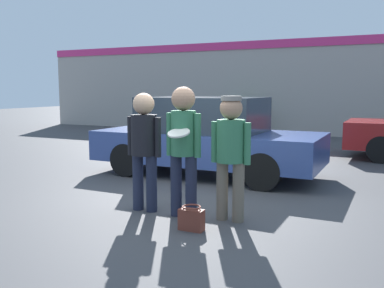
# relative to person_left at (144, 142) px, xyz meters

# --- Properties ---
(ground_plane) EXTENTS (56.00, 56.00, 0.00)m
(ground_plane) POSITION_rel_person_left_xyz_m (0.33, 0.40, -0.96)
(ground_plane) COLOR #3F3F42
(storefront_building) EXTENTS (24.00, 0.22, 3.49)m
(storefront_building) POSITION_rel_person_left_xyz_m (0.33, 10.98, 0.81)
(storefront_building) COLOR #B2A89E
(storefront_building) RESTS_ON ground
(person_left) EXTENTS (0.52, 0.35, 1.63)m
(person_left) POSITION_rel_person_left_xyz_m (0.00, 0.00, 0.00)
(person_left) COLOR #1E2338
(person_left) RESTS_ON ground
(person_middle_with_frisbee) EXTENTS (0.49, 0.54, 1.71)m
(person_middle_with_frisbee) POSITION_rel_person_left_xyz_m (0.62, -0.03, 0.05)
(person_middle_with_frisbee) COLOR #1E2338
(person_middle_with_frisbee) RESTS_ON ground
(person_right) EXTENTS (0.52, 0.35, 1.59)m
(person_right) POSITION_rel_person_left_xyz_m (1.23, 0.08, -0.01)
(person_right) COLOR #665B4C
(person_right) RESTS_ON ground
(parked_car_near) EXTENTS (4.37, 1.83, 1.52)m
(parked_car_near) POSITION_rel_person_left_xyz_m (-0.26, 2.68, -0.21)
(parked_car_near) COLOR #334784
(parked_car_near) RESTS_ON ground
(shrub) EXTENTS (1.35, 1.35, 1.35)m
(shrub) POSITION_rel_person_left_xyz_m (-2.24, 10.12, -0.29)
(shrub) COLOR #2D6B33
(shrub) RESTS_ON ground
(handbag) EXTENTS (0.30, 0.23, 0.30)m
(handbag) POSITION_rel_person_left_xyz_m (0.95, -0.48, -0.82)
(handbag) COLOR brown
(handbag) RESTS_ON ground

